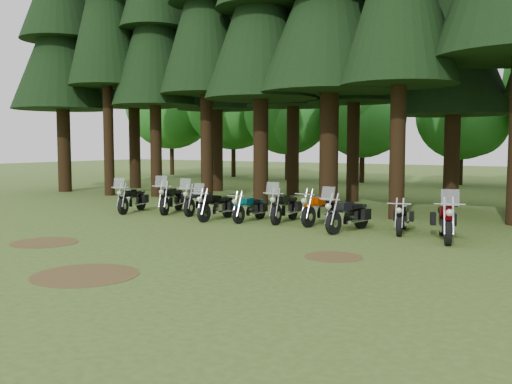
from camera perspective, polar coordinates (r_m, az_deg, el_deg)
ground at (r=15.85m, az=-7.99°, el=-5.01°), size 120.00×120.00×0.00m
pine_front_0 at (r=34.52m, az=-18.98°, el=16.28°), size 5.49×5.49×16.17m
pine_front_2 at (r=30.28m, az=-10.18°, el=18.19°), size 4.32×4.32×16.22m
pine_back_0 at (r=36.13m, az=-12.26°, el=16.92°), size 5.00×5.00×17.21m
pine_back_1 at (r=33.35m, az=-3.94°, el=17.00°), size 4.52×4.52×16.22m
pine_back_2 at (r=30.82m, az=3.79°, el=18.10°), size 4.85×4.85×16.30m
pine_back_4 at (r=26.39m, az=19.36°, el=16.74°), size 4.94×4.94×13.78m
decid_0 at (r=49.29m, az=-8.33°, el=8.55°), size 8.00×7.78×10.00m
decid_1 at (r=45.92m, az=-2.09°, el=8.79°), size 7.91×7.69×9.88m
decid_2 at (r=42.07m, az=3.40°, el=7.94°), size 6.72×6.53×8.40m
decid_3 at (r=39.88m, az=10.89°, el=7.39°), size 6.12×5.95×7.65m
decid_4 at (r=39.13m, az=20.19°, el=7.03°), size 5.93×5.76×7.41m
dirt_patch_0 at (r=16.69m, az=-20.41°, el=-4.75°), size 1.80×1.80×0.01m
dirt_patch_1 at (r=13.84m, az=7.76°, el=-6.43°), size 1.40×1.40×0.01m
dirt_patch_2 at (r=12.39m, az=-16.69°, el=-7.94°), size 2.20×2.20×0.01m
motorcycle_0 at (r=22.96m, az=-12.28°, el=-0.81°), size 0.98×2.21×1.42m
motorcycle_1 at (r=22.52m, az=-8.44°, el=-0.78°), size 1.17×2.33×1.51m
motorcycle_2 at (r=21.91m, az=-5.74°, el=-0.98°), size 0.73×2.29×1.44m
motorcycle_3 at (r=20.27m, az=-4.00°, el=-1.51°), size 0.41×2.16×1.36m
motorcycle_4 at (r=19.87m, az=-0.62°, el=-1.74°), size 0.30×2.02×0.82m
motorcycle_5 at (r=19.66m, az=2.88°, el=-1.62°), size 0.62×2.31×1.45m
motorcycle_6 at (r=19.18m, az=6.57°, el=-1.84°), size 0.39×2.29×0.93m
motorcycle_7 at (r=17.77m, az=9.15°, el=-2.37°), size 0.62×2.31×1.45m
motorcycle_8 at (r=17.86m, az=14.39°, el=-2.61°), size 0.60×2.04×0.84m
motorcycle_9 at (r=16.78m, az=18.40°, el=-2.90°), size 1.09×2.38×1.53m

